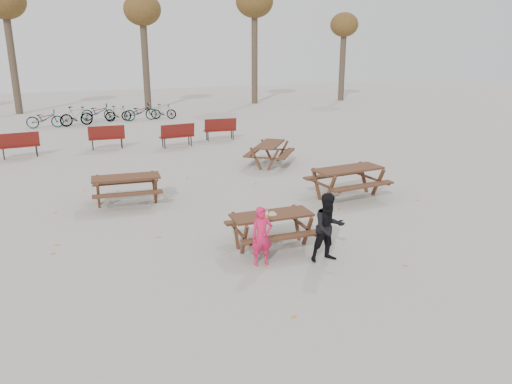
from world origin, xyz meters
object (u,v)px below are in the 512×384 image
object	(u,v)px
food_tray	(272,214)
soda_bottle	(267,215)
picnic_table_far	(270,154)
picnic_table_east	(347,183)
child	(262,236)
adult	(328,228)
picnic_table_north	(127,190)
main_picnic_table	(272,222)

from	to	relation	value
food_tray	soda_bottle	distance (m)	0.22
picnic_table_far	picnic_table_east	bearing A→B (deg)	-136.03
soda_bottle	food_tray	bearing A→B (deg)	35.76
child	picnic_table_east	size ratio (longest dim) A/B	0.60
picnic_table_far	adult	bearing A→B (deg)	-158.00
food_tray	adult	xyz separation A→B (m)	(0.85, -1.03, -0.05)
food_tray	picnic_table_north	bearing A→B (deg)	121.25
main_picnic_table	picnic_table_east	world-z (taller)	picnic_table_east
picnic_table_north	picnic_table_far	world-z (taller)	picnic_table_far
picnic_table_east	picnic_table_north	world-z (taller)	picnic_table_east
main_picnic_table	picnic_table_far	bearing A→B (deg)	68.40
food_tray	adult	bearing A→B (deg)	-50.47
main_picnic_table	food_tray	size ratio (longest dim) A/B	10.00
main_picnic_table	food_tray	distance (m)	0.22
picnic_table_east	main_picnic_table	bearing A→B (deg)	-149.20
food_tray	picnic_table_far	world-z (taller)	picnic_table_far
soda_bottle	picnic_table_north	world-z (taller)	soda_bottle
child	picnic_table_north	xyz separation A→B (m)	(-2.13, 5.11, -0.22)
food_tray	picnic_table_far	xyz separation A→B (m)	(2.87, 7.26, -0.38)
main_picnic_table	picnic_table_far	distance (m)	7.73
food_tray	picnic_table_east	size ratio (longest dim) A/B	0.09
picnic_table_north	picnic_table_far	bearing A→B (deg)	30.98
soda_bottle	picnic_table_north	xyz separation A→B (m)	(-2.48, 4.50, -0.44)
adult	soda_bottle	bearing A→B (deg)	139.28
main_picnic_table	adult	size ratio (longest dim) A/B	1.22
adult	picnic_table_east	bearing A→B (deg)	55.53
food_tray	child	bearing A→B (deg)	-125.24
picnic_table_north	child	bearing A→B (deg)	-63.96
main_picnic_table	picnic_table_east	bearing A→B (deg)	37.26
picnic_table_east	soda_bottle	bearing A→B (deg)	-148.75
child	soda_bottle	bearing A→B (deg)	62.49
main_picnic_table	picnic_table_far	world-z (taller)	picnic_table_far
soda_bottle	adult	size ratio (longest dim) A/B	0.12
child	picnic_table_north	bearing A→B (deg)	114.83
soda_bottle	picnic_table_east	distance (m)	4.69
soda_bottle	child	bearing A→B (deg)	-119.69
soda_bottle	picnic_table_north	size ratio (longest dim) A/B	0.09
child	picnic_table_north	distance (m)	5.54
soda_bottle	main_picnic_table	bearing A→B (deg)	44.98
child	picnic_table_east	distance (m)	5.34
food_tray	picnic_table_far	size ratio (longest dim) A/B	0.09
main_picnic_table	child	distance (m)	0.98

